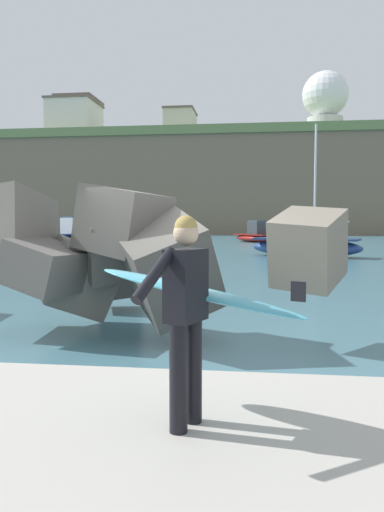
{
  "coord_description": "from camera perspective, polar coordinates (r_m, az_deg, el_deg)",
  "views": [
    {
      "loc": [
        1.45,
        -7.42,
        1.98
      ],
      "look_at": [
        0.44,
        0.5,
        1.4
      ],
      "focal_mm": 34.88,
      "sensor_mm": 36.0,
      "label": 1
    }
  ],
  "objects": [
    {
      "name": "walkway_path",
      "position": [
        4.15,
        -15.28,
        -22.58
      ],
      "size": [
        48.0,
        4.4,
        0.24
      ],
      "primitive_type": "cube",
      "color": "#B2ADA3",
      "rests_on": "ground"
    },
    {
      "name": "surfer_with_board",
      "position": [
        4.23,
        -0.34,
        -5.36
      ],
      "size": [
        2.06,
        1.5,
        1.78
      ],
      "color": "black",
      "rests_on": "walkway_path"
    },
    {
      "name": "breakwater_jetty",
      "position": [
        9.59,
        -19.49,
        -0.73
      ],
      "size": [
        31.39,
        5.84,
        2.63
      ],
      "color": "#605B56",
      "rests_on": "ground"
    },
    {
      "name": "boat_near_left",
      "position": [
        27.48,
        12.92,
        1.07
      ],
      "size": [
        6.27,
        3.87,
        7.03
      ],
      "color": "navy",
      "rests_on": "ground"
    },
    {
      "name": "boat_mid_left",
      "position": [
        40.07,
        -13.12,
        2.21
      ],
      "size": [
        4.02,
        5.6,
        2.28
      ],
      "color": "navy",
      "rests_on": "ground"
    },
    {
      "name": "station_building_east",
      "position": [
        84.37,
        -12.78,
        14.97
      ],
      "size": [
        5.98,
        7.52,
        6.68
      ],
      "color": "silver",
      "rests_on": "headland_bluff"
    },
    {
      "name": "ground_plane",
      "position": [
        7.81,
        -3.77,
        -10.53
      ],
      "size": [
        400.0,
        400.0,
        0.0
      ],
      "primitive_type": "plane",
      "color": "#42707F"
    },
    {
      "name": "headland_bluff",
      "position": [
        83.42,
        2.67,
        7.81
      ],
      "size": [
        86.65,
        33.61,
        14.65
      ],
      "color": "#756651",
      "rests_on": "ground"
    },
    {
      "name": "station_building_central",
      "position": [
        81.69,
        -13.28,
        14.96
      ],
      "size": [
        7.04,
        8.23,
        5.63
      ],
      "color": "silver",
      "rests_on": "headland_bluff"
    },
    {
      "name": "boat_near_centre",
      "position": [
        45.48,
        7.26,
        2.34
      ],
      "size": [
        4.56,
        5.15,
        1.96
      ],
      "color": "maroon",
      "rests_on": "ground"
    },
    {
      "name": "radar_dome",
      "position": [
        77.68,
        15.03,
        16.95
      ],
      "size": [
        6.6,
        6.6,
        8.76
      ],
      "color": "silver",
      "rests_on": "headland_bluff"
    },
    {
      "name": "station_building_west",
      "position": [
        82.69,
        -1.34,
        14.69
      ],
      "size": [
        4.8,
        7.02,
        4.95
      ],
      "color": "beige",
      "rests_on": "headland_bluff"
    }
  ]
}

